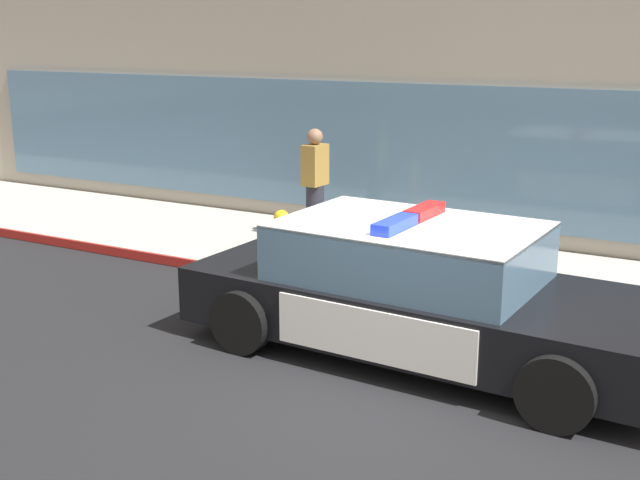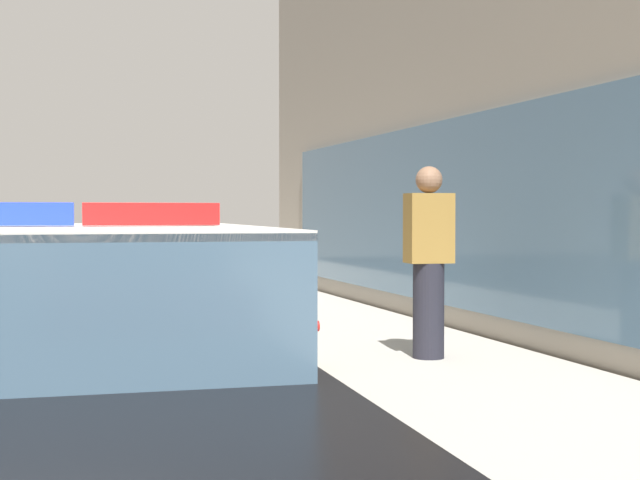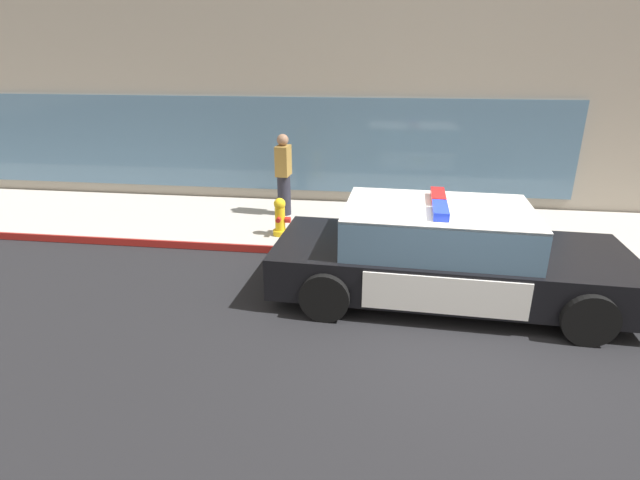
{
  "view_description": "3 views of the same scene",
  "coord_description": "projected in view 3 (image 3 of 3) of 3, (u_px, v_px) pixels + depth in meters",
  "views": [
    {
      "loc": [
        2.79,
        -6.69,
        3.29
      ],
      "look_at": [
        -1.63,
        1.32,
        0.92
      ],
      "focal_mm": 45.56,
      "sensor_mm": 36.0,
      "label": 1
    },
    {
      "loc": [
        4.32,
        0.62,
        1.45
      ],
      "look_at": [
        -1.19,
        2.32,
        1.27
      ],
      "focal_mm": 51.39,
      "sensor_mm": 36.0,
      "label": 2
    },
    {
      "loc": [
        -1.07,
        -5.88,
        3.38
      ],
      "look_at": [
        -2.02,
        1.15,
        0.67
      ],
      "focal_mm": 27.34,
      "sensor_mm": 36.0,
      "label": 3
    }
  ],
  "objects": [
    {
      "name": "curb_red_paint",
      "position": [
        443.0,
        258.0,
        8.41
      ],
      "size": [
        28.8,
        0.04,
        0.14
      ],
      "primitive_type": "cube",
      "color": "maroon",
      "rests_on": "ground"
    },
    {
      "name": "ground",
      "position": [
        458.0,
        324.0,
        6.51
      ],
      "size": [
        48.0,
        48.0,
        0.0
      ],
      "primitive_type": "plane",
      "color": "black"
    },
    {
      "name": "pedestrian_on_sidewalk",
      "position": [
        284.0,
        175.0,
        10.19
      ],
      "size": [
        0.29,
        0.42,
        1.71
      ],
      "rotation": [
        0.0,
        0.0,
        3.07
      ],
      "color": "#23232D",
      "rests_on": "sidewalk"
    },
    {
      "name": "sidewalk",
      "position": [
        435.0,
        230.0,
        9.79
      ],
      "size": [
        48.0,
        2.95,
        0.15
      ],
      "primitive_type": "cube",
      "color": "#B2ADA3",
      "rests_on": "ground"
    },
    {
      "name": "police_cruiser",
      "position": [
        444.0,
        254.0,
        7.03
      ],
      "size": [
        5.06,
        2.34,
        1.49
      ],
      "rotation": [
        0.0,
        0.0,
        -0.04
      ],
      "color": "black",
      "rests_on": "ground"
    },
    {
      "name": "fire_hydrant",
      "position": [
        280.0,
        217.0,
        9.17
      ],
      "size": [
        0.34,
        0.39,
        0.73
      ],
      "color": "gold",
      "rests_on": "sidewalk"
    },
    {
      "name": "storefront_building",
      "position": [
        388.0,
        5.0,
        14.26
      ],
      "size": [
        23.33,
        9.95,
        9.44
      ],
      "color": "gray",
      "rests_on": "ground"
    }
  ]
}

